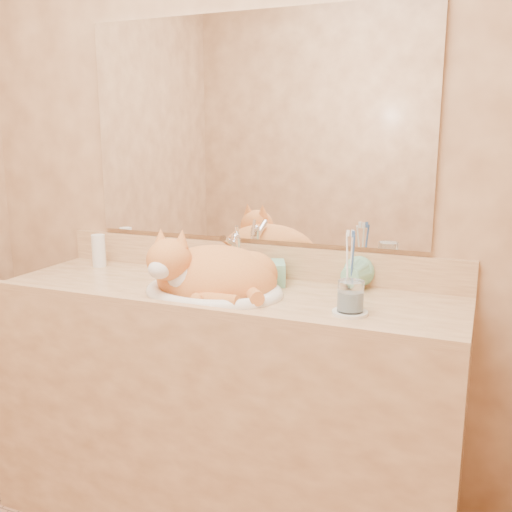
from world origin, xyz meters
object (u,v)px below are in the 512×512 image
at_px(vanity_counter, 223,408).
at_px(toothbrush_cup, 349,278).
at_px(sink_basin, 214,272).
at_px(cat, 210,272).
at_px(soap_dispenser, 274,263).
at_px(water_glass, 351,296).

bearing_deg(vanity_counter, toothbrush_cup, 20.81).
height_order(sink_basin, cat, cat).
distance_m(sink_basin, soap_dispenser, 0.21).
bearing_deg(sink_basin, soap_dispenser, 43.63).
distance_m(vanity_counter, toothbrush_cup, 0.64).
xyz_separation_m(vanity_counter, sink_basin, (-0.02, -0.02, 0.50)).
bearing_deg(water_glass, vanity_counter, 171.07).
relative_size(vanity_counter, sink_basin, 3.44).
bearing_deg(vanity_counter, cat, -150.98).
height_order(soap_dispenser, water_glass, soap_dispenser).
height_order(toothbrush_cup, water_glass, same).
bearing_deg(soap_dispenser, cat, -167.51).
relative_size(cat, soap_dispenser, 2.34).
bearing_deg(vanity_counter, sink_basin, -129.51).
height_order(vanity_counter, sink_basin, sink_basin).
distance_m(toothbrush_cup, water_glass, 0.23).
bearing_deg(soap_dispenser, toothbrush_cup, -13.25).
bearing_deg(vanity_counter, water_glass, -8.93).
height_order(vanity_counter, cat, cat).
bearing_deg(cat, sink_basin, -15.91).
height_order(cat, toothbrush_cup, cat).
bearing_deg(water_glass, soap_dispenser, 149.39).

